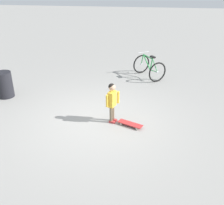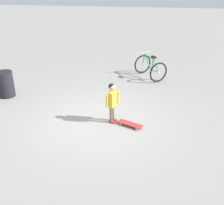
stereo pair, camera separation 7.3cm
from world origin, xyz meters
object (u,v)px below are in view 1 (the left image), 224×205
object	(u,v)px
child_person	(112,99)
trash_bin	(4,85)
bicycle_mid	(149,67)
skateboard	(130,124)

from	to	relation	value
child_person	trash_bin	distance (m)	3.65
trash_bin	child_person	bearing A→B (deg)	-17.35
child_person	bicycle_mid	distance (m)	3.52
trash_bin	skateboard	bearing A→B (deg)	-17.47
bicycle_mid	child_person	bearing A→B (deg)	-104.89
skateboard	child_person	bearing A→B (deg)	161.69
child_person	bicycle_mid	bearing A→B (deg)	75.11
skateboard	trash_bin	distance (m)	4.17
child_person	trash_bin	world-z (taller)	child_person
child_person	bicycle_mid	size ratio (longest dim) A/B	0.83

